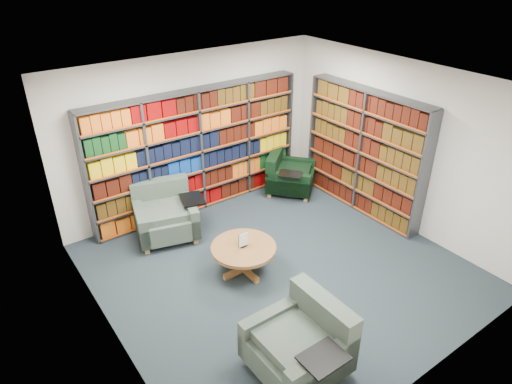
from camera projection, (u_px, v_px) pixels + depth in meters
room_shell at (282, 187)px, 6.26m from camera, size 5.02×5.02×2.82m
bookshelf_back at (199, 151)px, 8.07m from camera, size 4.00×0.28×2.20m
bookshelf_right at (364, 152)px, 8.03m from camera, size 0.28×2.50×2.20m
chair_teal_left at (164, 215)px, 7.61m from camera, size 1.25×1.17×0.87m
chair_green_right at (287, 176)px, 8.95m from camera, size 1.21×1.21×0.78m
chair_teal_front at (303, 344)px, 5.17m from camera, size 0.97×1.13×0.88m
coffee_table at (244, 252)px, 6.69m from camera, size 0.96×0.96×0.67m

